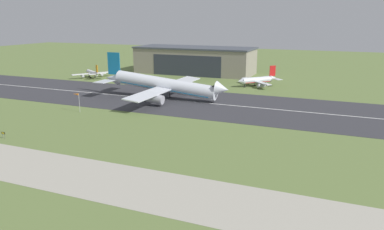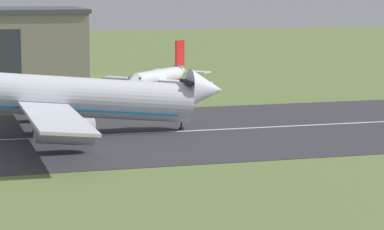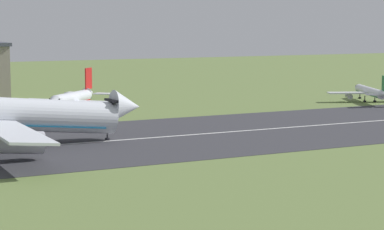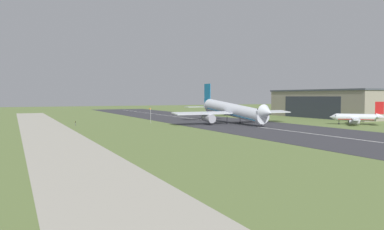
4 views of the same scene
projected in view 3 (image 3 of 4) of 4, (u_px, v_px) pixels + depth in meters
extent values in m
plane|color=olive|center=(185.00, 217.00, 81.58)|extent=(663.26, 663.26, 0.00)
cube|color=#333338|center=(49.00, 146.00, 128.81)|extent=(423.26, 48.29, 0.06)
cube|color=silver|center=(49.00, 145.00, 128.81)|extent=(380.94, 0.70, 0.01)
cone|color=silver|center=(126.00, 106.00, 135.70)|extent=(5.66, 5.74, 6.14)
cube|color=black|center=(112.00, 101.00, 134.32)|extent=(1.17, 4.86, 0.54)
cube|color=silver|center=(13.00, 132.00, 110.99)|extent=(7.05, 26.14, 1.02)
cylinder|color=#A8A8B2|center=(19.00, 142.00, 113.70)|extent=(7.73, 3.59, 4.19)
cylinder|color=black|center=(107.00, 132.00, 134.59)|extent=(0.24, 0.24, 3.17)
cylinder|color=black|center=(107.00, 139.00, 134.76)|extent=(0.84, 0.84, 0.44)
cylinder|color=silver|center=(370.00, 91.00, 198.73)|extent=(10.25, 20.01, 2.27)
cone|color=silver|center=(358.00, 88.00, 210.04)|extent=(2.89, 2.77, 2.27)
cone|color=silver|center=(384.00, 94.00, 187.04)|extent=(2.95, 3.31, 2.04)
cube|color=black|center=(359.00, 86.00, 208.87)|extent=(2.21, 1.77, 0.44)
cube|color=#1E7238|center=(370.00, 94.00, 198.81)|extent=(9.33, 18.05, 0.20)
cube|color=silver|center=(347.00, 93.00, 198.81)|extent=(10.45, 6.77, 0.40)
cylinder|color=#A8A8B2|center=(349.00, 96.00, 199.59)|extent=(2.45, 3.27, 1.41)
cube|color=#1E7238|center=(384.00, 83.00, 187.11)|extent=(1.23, 2.38, 3.86)
cube|color=silver|center=(373.00, 94.00, 186.88)|extent=(4.04, 3.35, 0.24)
cylinder|color=black|center=(360.00, 96.00, 208.08)|extent=(0.24, 0.24, 1.73)
cylinder|color=black|center=(360.00, 98.00, 208.16)|extent=(0.84, 0.84, 0.44)
cylinder|color=black|center=(375.00, 99.00, 198.98)|extent=(0.24, 0.24, 1.73)
cylinder|color=black|center=(375.00, 101.00, 199.06)|extent=(0.84, 0.84, 0.44)
cylinder|color=black|center=(365.00, 99.00, 198.81)|extent=(0.24, 0.24, 1.73)
cylinder|color=black|center=(365.00, 101.00, 198.89)|extent=(0.84, 0.84, 0.44)
cylinder|color=silver|center=(72.00, 99.00, 176.65)|extent=(13.31, 13.29, 3.08)
cone|color=silver|center=(52.00, 103.00, 167.94)|extent=(4.13, 4.13, 3.08)
cone|color=silver|center=(90.00, 93.00, 185.73)|extent=(4.57, 4.57, 2.77)
cube|color=black|center=(56.00, 99.00, 169.30)|extent=(2.63, 2.63, 0.44)
cube|color=red|center=(72.00, 102.00, 176.76)|extent=(12.09, 12.07, 0.20)
cube|color=silver|center=(46.00, 100.00, 178.52)|extent=(9.16, 9.18, 0.40)
cylinder|color=#A8A8B2|center=(48.00, 106.00, 177.91)|extent=(4.18, 4.18, 1.91)
cube|color=silver|center=(97.00, 102.00, 174.33)|extent=(9.16, 9.18, 0.40)
cylinder|color=#A8A8B2|center=(93.00, 107.00, 174.23)|extent=(4.18, 4.18, 1.91)
cube|color=red|center=(88.00, 78.00, 184.76)|extent=(2.57, 2.56, 5.23)
cube|color=silver|center=(75.00, 93.00, 186.81)|extent=(5.40, 5.40, 0.24)
cube|color=silver|center=(104.00, 94.00, 184.38)|extent=(5.40, 5.40, 0.24)
cylinder|color=black|center=(58.00, 112.00, 170.67)|extent=(0.24, 0.24, 1.66)
cylinder|color=black|center=(58.00, 114.00, 170.75)|extent=(0.84, 0.84, 0.44)
cylinder|color=black|center=(65.00, 108.00, 177.70)|extent=(0.24, 0.24, 1.66)
cylinder|color=black|center=(65.00, 111.00, 177.77)|extent=(0.84, 0.84, 0.44)
cylinder|color=black|center=(79.00, 109.00, 176.54)|extent=(0.24, 0.24, 1.66)
cylinder|color=black|center=(79.00, 111.00, 176.62)|extent=(0.84, 0.84, 0.44)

